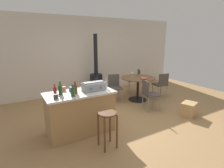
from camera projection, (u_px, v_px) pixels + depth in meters
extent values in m
plane|color=#A37A4C|center=(126.00, 116.00, 4.57)|extent=(8.80, 8.80, 0.00)
cube|color=beige|center=(85.00, 55.00, 6.44)|extent=(8.00, 0.10, 2.70)
cube|color=#A37A4C|center=(80.00, 113.00, 3.74)|extent=(1.34, 0.68, 0.85)
cube|color=beige|center=(79.00, 93.00, 3.63)|extent=(1.40, 0.74, 0.04)
cylinder|color=brown|center=(110.00, 126.00, 3.39)|extent=(0.04, 0.04, 0.65)
cylinder|color=brown|center=(98.00, 129.00, 3.27)|extent=(0.04, 0.04, 0.65)
cylinder|color=brown|center=(105.00, 136.00, 3.06)|extent=(0.04, 0.04, 0.65)
cylinder|color=brown|center=(117.00, 132.00, 3.18)|extent=(0.04, 0.04, 0.65)
cylinder|color=brown|center=(107.00, 113.00, 3.14)|extent=(0.33, 0.33, 0.03)
cylinder|color=black|center=(137.00, 99.00, 5.81)|extent=(0.59, 0.59, 0.02)
cylinder|color=black|center=(138.00, 89.00, 5.72)|extent=(0.07, 0.07, 0.72)
cylinder|color=brown|center=(138.00, 78.00, 5.63)|extent=(1.07, 1.07, 0.03)
cube|color=#47423D|center=(133.00, 80.00, 6.46)|extent=(0.54, 0.54, 0.03)
cube|color=#47423D|center=(139.00, 75.00, 6.42)|extent=(0.18, 0.33, 0.40)
cylinder|color=gray|center=(139.00, 88.00, 6.37)|extent=(0.02, 0.02, 0.45)
cylinder|color=gray|center=(137.00, 85.00, 6.70)|extent=(0.02, 0.02, 0.45)
cylinder|color=gray|center=(128.00, 86.00, 6.68)|extent=(0.02, 0.02, 0.45)
cylinder|color=gray|center=(129.00, 88.00, 6.35)|extent=(0.02, 0.02, 0.45)
cube|color=#47423D|center=(115.00, 88.00, 5.52)|extent=(0.50, 0.50, 0.03)
cube|color=#47423D|center=(114.00, 80.00, 5.64)|extent=(0.35, 0.12, 0.40)
cylinder|color=gray|center=(119.00, 93.00, 5.77)|extent=(0.02, 0.02, 0.44)
cylinder|color=gray|center=(109.00, 94.00, 5.69)|extent=(0.02, 0.02, 0.44)
cylinder|color=gray|center=(111.00, 97.00, 5.37)|extent=(0.02, 0.02, 0.44)
cylinder|color=gray|center=(122.00, 96.00, 5.46)|extent=(0.02, 0.02, 0.44)
cube|color=#47423D|center=(151.00, 94.00, 4.89)|extent=(0.48, 0.48, 0.03)
cube|color=#47423D|center=(145.00, 88.00, 4.78)|extent=(0.11, 0.36, 0.40)
cylinder|color=gray|center=(143.00, 101.00, 5.06)|extent=(0.02, 0.02, 0.44)
cylinder|color=gray|center=(148.00, 105.00, 4.74)|extent=(0.02, 0.02, 0.44)
cylinder|color=gray|center=(160.00, 104.00, 4.84)|extent=(0.02, 0.02, 0.44)
cylinder|color=gray|center=(153.00, 100.00, 5.15)|extent=(0.02, 0.02, 0.44)
cube|color=#47423D|center=(160.00, 84.00, 5.96)|extent=(0.47, 0.47, 0.03)
cube|color=#47423D|center=(164.00, 80.00, 5.74)|extent=(0.36, 0.09, 0.40)
cylinder|color=gray|center=(158.00, 93.00, 5.81)|extent=(0.02, 0.02, 0.43)
cylinder|color=gray|center=(167.00, 92.00, 5.92)|extent=(0.02, 0.02, 0.43)
cylinder|color=gray|center=(161.00, 89.00, 6.23)|extent=(0.02, 0.02, 0.43)
cylinder|color=gray|center=(152.00, 90.00, 6.12)|extent=(0.02, 0.02, 0.43)
cylinder|color=black|center=(97.00, 93.00, 6.41)|extent=(0.37, 0.37, 0.06)
cylinder|color=black|center=(96.00, 83.00, 6.32)|extent=(0.44, 0.44, 0.67)
cube|color=#2D2826|center=(99.00, 85.00, 6.13)|extent=(0.20, 0.02, 0.20)
cylinder|color=black|center=(96.00, 55.00, 6.06)|extent=(0.13, 0.13, 1.38)
cube|color=gray|center=(94.00, 87.00, 3.69)|extent=(0.46, 0.23, 0.17)
cube|color=gray|center=(93.00, 82.00, 3.67)|extent=(0.43, 0.14, 0.02)
cube|color=blue|center=(91.00, 89.00, 3.53)|extent=(0.04, 0.01, 0.04)
cube|color=blue|center=(101.00, 87.00, 3.65)|extent=(0.04, 0.01, 0.04)
cylinder|color=#B7B2AD|center=(106.00, 85.00, 3.83)|extent=(0.06, 0.06, 0.17)
cylinder|color=#B7B2AD|center=(106.00, 80.00, 3.80)|extent=(0.02, 0.02, 0.07)
cylinder|color=black|center=(97.00, 82.00, 3.96)|extent=(0.07, 0.07, 0.21)
cylinder|color=black|center=(97.00, 76.00, 3.92)|extent=(0.03, 0.03, 0.08)
cylinder|color=maroon|center=(55.00, 91.00, 3.39)|extent=(0.06, 0.06, 0.16)
cylinder|color=maroon|center=(54.00, 86.00, 3.36)|extent=(0.02, 0.02, 0.06)
cylinder|color=#194C23|center=(60.00, 90.00, 3.41)|extent=(0.08, 0.08, 0.19)
cylinder|color=#194C23|center=(60.00, 83.00, 3.38)|extent=(0.03, 0.03, 0.07)
cylinder|color=#603314|center=(75.00, 89.00, 3.49)|extent=(0.08, 0.08, 0.18)
cylinder|color=#603314|center=(75.00, 83.00, 3.46)|extent=(0.03, 0.03, 0.07)
cylinder|color=#194C23|center=(73.00, 92.00, 3.32)|extent=(0.07, 0.07, 0.17)
cylinder|color=#194C23|center=(72.00, 86.00, 3.29)|extent=(0.03, 0.03, 0.07)
cylinder|color=#DB6651|center=(64.00, 89.00, 3.68)|extent=(0.08, 0.08, 0.09)
torus|color=#DB6651|center=(66.00, 88.00, 3.70)|extent=(0.05, 0.01, 0.05)
cylinder|color=#4C7099|center=(71.00, 89.00, 3.65)|extent=(0.09, 0.09, 0.09)
torus|color=#4C7099|center=(74.00, 89.00, 3.67)|extent=(0.05, 0.01, 0.05)
cylinder|color=#383838|center=(56.00, 96.00, 3.20)|extent=(0.09, 0.09, 0.09)
torus|color=#383838|center=(59.00, 96.00, 3.23)|extent=(0.05, 0.01, 0.05)
cylinder|color=silver|center=(132.00, 76.00, 5.76)|extent=(0.06, 0.06, 0.00)
cylinder|color=silver|center=(132.00, 75.00, 5.75)|extent=(0.01, 0.01, 0.08)
ellipsoid|color=silver|center=(132.00, 73.00, 5.74)|extent=(0.07, 0.07, 0.06)
ellipsoid|color=#DB6651|center=(144.00, 78.00, 5.37)|extent=(0.18, 0.18, 0.07)
cube|color=tan|center=(189.00, 109.00, 4.58)|extent=(0.47, 0.43, 0.35)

